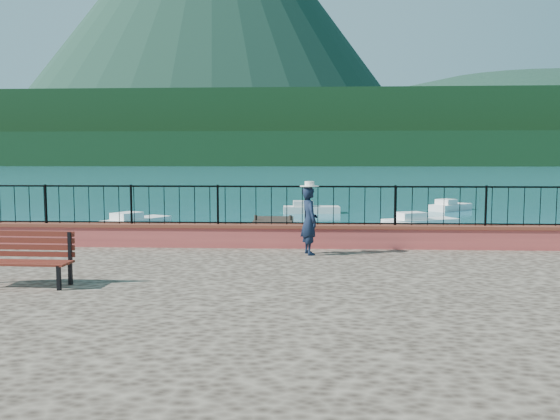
# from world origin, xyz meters

# --- Properties ---
(ground) EXTENTS (2000.00, 2000.00, 0.00)m
(ground) POSITION_xyz_m (0.00, 0.00, 0.00)
(ground) COLOR #19596B
(ground) RESTS_ON ground
(parapet) EXTENTS (28.00, 0.46, 0.58)m
(parapet) POSITION_xyz_m (0.00, 3.70, 1.49)
(parapet) COLOR #CA5049
(parapet) RESTS_ON promenade
(railing) EXTENTS (27.00, 0.05, 0.95)m
(railing) POSITION_xyz_m (0.00, 3.70, 2.25)
(railing) COLOR black
(railing) RESTS_ON parapet
(dock) EXTENTS (2.00, 16.00, 0.30)m
(dock) POSITION_xyz_m (-2.00, 12.00, 0.15)
(dock) COLOR #2D231C
(dock) RESTS_ON ground
(far_forest) EXTENTS (900.00, 60.00, 18.00)m
(far_forest) POSITION_xyz_m (0.00, 300.00, 9.00)
(far_forest) COLOR black
(far_forest) RESTS_ON ground
(foothills) EXTENTS (900.00, 120.00, 44.00)m
(foothills) POSITION_xyz_m (0.00, 360.00, 22.00)
(foothills) COLOR black
(foothills) RESTS_ON ground
(volcano) EXTENTS (560.00, 560.00, 380.00)m
(volcano) POSITION_xyz_m (-120.00, 700.00, 190.00)
(volcano) COLOR #142D23
(volcano) RESTS_ON ground
(companion_hill) EXTENTS (448.00, 384.00, 180.00)m
(companion_hill) POSITION_xyz_m (220.00, 560.00, 0.00)
(companion_hill) COLOR #142D23
(companion_hill) RESTS_ON ground
(park_bench) EXTENTS (1.70, 0.61, 0.93)m
(park_bench) POSITION_xyz_m (-5.18, -0.70, 1.48)
(park_bench) COLOR black
(park_bench) RESTS_ON promenade
(person) EXTENTS (0.54, 0.66, 1.58)m
(person) POSITION_xyz_m (-0.21, 2.73, 1.99)
(person) COLOR black
(person) RESTS_ON promenade
(hat) EXTENTS (0.44, 0.44, 0.12)m
(hat) POSITION_xyz_m (-0.21, 2.73, 2.84)
(hat) COLOR white
(hat) RESTS_ON person
(boat_0) EXTENTS (3.33, 1.46, 0.80)m
(boat_0) POSITION_xyz_m (-7.53, 12.10, 0.40)
(boat_0) COLOR silver
(boat_0) RESTS_ON ground
(boat_1) EXTENTS (4.32, 3.22, 0.80)m
(boat_1) POSITION_xyz_m (4.12, 12.52, 0.40)
(boat_1) COLOR white
(boat_1) RESTS_ON ground
(boat_2) EXTENTS (4.01, 2.61, 0.80)m
(boat_2) POSITION_xyz_m (5.47, 17.80, 0.40)
(boat_2) COLOR white
(boat_2) RESTS_ON ground
(boat_3) EXTENTS (2.98, 4.00, 0.80)m
(boat_3) POSITION_xyz_m (-8.95, 17.30, 0.40)
(boat_3) COLOR white
(boat_3) RESTS_ON ground
(boat_4) EXTENTS (3.63, 1.50, 0.80)m
(boat_4) POSITION_xyz_m (0.03, 24.93, 0.40)
(boat_4) COLOR silver
(boat_4) RESTS_ON ground
(boat_5) EXTENTS (3.30, 3.20, 0.80)m
(boat_5) POSITION_xyz_m (9.38, 27.23, 0.40)
(boat_5) COLOR white
(boat_5) RESTS_ON ground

